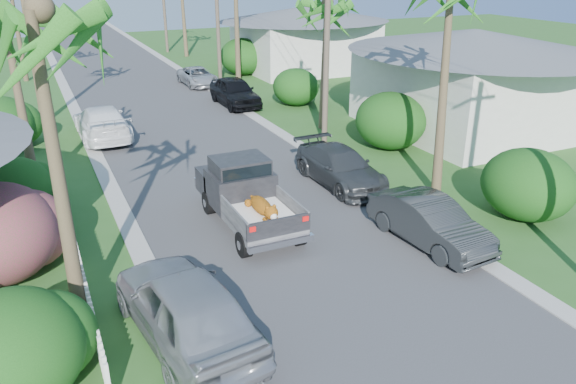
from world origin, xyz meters
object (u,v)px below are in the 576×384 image
parked_car_lf (102,123)px  palm_l_a (30,12)px  parked_car_rn (429,222)px  utility_pole_c (217,12)px  parked_car_rm (340,167)px  parked_car_rf (235,92)px  house_right_near (469,84)px  parked_car_rd (198,77)px  pickup_truck (244,192)px  parked_car_ln (186,307)px  utility_pole_b (327,40)px  palm_l_b (4,16)px  house_right_far (304,41)px  palm_r_b (326,3)px

parked_car_lf → palm_l_a: size_ratio=0.64×
parked_car_rn → utility_pole_c: size_ratio=0.47×
parked_car_rm → parked_car_rf: parked_car_rf is taller
parked_car_rm → house_right_near: 10.30m
parked_car_rd → pickup_truck: bearing=-103.7°
parked_car_ln → utility_pole_b: size_ratio=0.55×
parked_car_rm → parked_car_rf: size_ratio=0.99×
parked_car_lf → parked_car_rm: bearing=125.6°
parked_car_ln → house_right_near: 20.21m
palm_l_a → house_right_near: size_ratio=0.91×
parked_car_rf → parked_car_ln: size_ratio=0.94×
parked_car_rn → utility_pole_b: (2.00, 10.17, 3.91)m
parked_car_rm → palm_l_a: palm_l_a is taller
parked_car_rd → house_right_near: bearing=-60.9°
utility_pole_c → palm_l_b: bearing=-127.8°
parked_car_rf → house_right_far: size_ratio=0.52×
palm_l_a → palm_l_b: bearing=93.8°
parked_car_lf → utility_pole_c: utility_pole_c is taller
palm_r_b → utility_pole_b: utility_pole_b is taller
palm_l_a → parked_car_ln: bearing=-38.3°
parked_car_ln → parked_car_rm: bearing=-146.4°
parked_car_ln → utility_pole_b: 15.63m
parked_car_rf → house_right_far: house_right_far is taller
parked_car_ln → pickup_truck: bearing=-129.9°
parked_car_rn → parked_car_rf: bearing=83.0°
parked_car_ln → house_right_far: bearing=-128.3°
parked_car_rn → palm_r_b: size_ratio=0.58×
parked_car_rd → parked_car_lf: (-7.52, -9.76, 0.18)m
parked_car_rf → house_right_near: bearing=-47.3°
parked_car_rm → palm_r_b: (3.00, 6.92, 5.28)m
parked_car_rf → palm_l_a: size_ratio=0.57×
palm_r_b → utility_pole_c: size_ratio=0.80×
parked_car_rd → utility_pole_b: bearing=-84.5°
pickup_truck → parked_car_rd: 21.55m
utility_pole_b → parked_car_rm: bearing=-112.1°
parked_car_ln → house_right_near: bearing=-155.5°
parked_car_rn → house_right_far: house_right_far is taller
house_right_near → utility_pole_c: (-7.40, 16.00, 2.38)m
palm_l_b → parked_car_rd: bearing=55.6°
parked_car_rn → parked_car_rf: 18.51m
parked_car_rf → parked_car_rd: (-0.34, 6.30, -0.21)m
palm_l_b → house_right_far: size_ratio=0.82×
house_right_far → utility_pole_c: 8.06m
pickup_truck → parked_car_ln: size_ratio=1.03×
house_right_far → utility_pole_c: bearing=-164.9°
parked_car_rn → palm_r_b: (3.00, 12.17, 5.26)m
parked_car_lf → palm_r_b: 11.79m
parked_car_rn → parked_car_ln: 7.87m
parked_car_lf → parked_car_rf: bearing=-157.0°
parked_car_rf → palm_r_b: bearing=-70.2°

